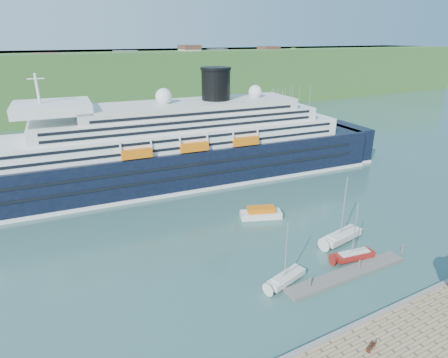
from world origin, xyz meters
TOP-DOWN VIEW (x-y plane):
  - ground at (0.00, 0.00)m, footprint 400.00×400.00m
  - far_hillside at (0.00, 145.00)m, footprint 400.00×50.00m
  - quay_coping at (0.00, -0.20)m, footprint 220.00×0.50m
  - cruise_ship at (-5.78, 50.46)m, footprint 106.74×24.28m
  - park_bench at (-4.85, -3.17)m, footprint 1.48×0.95m
  - floating_pontoon at (3.25, 7.79)m, footprint 18.93×2.52m
  - sailboat_white_near at (-4.86, 10.21)m, footprint 6.70×3.38m
  - sailboat_red at (6.67, 9.95)m, footprint 6.68×2.80m
  - sailboat_white_far at (8.94, 14.51)m, footprint 8.18×3.44m
  - tender_launch at (2.59, 27.32)m, footprint 7.54×4.86m

SIDE VIEW (x-z plane):
  - ground at x=0.00m, z-range 0.00..0.00m
  - floating_pontoon at x=3.25m, z-range 0.00..0.42m
  - tender_launch at x=2.59m, z-range 0.00..1.97m
  - quay_coping at x=0.00m, z-range 1.00..1.30m
  - park_bench at x=-4.85m, z-range 1.00..1.88m
  - sailboat_white_near at x=-4.86m, z-range 0.00..8.34m
  - sailboat_red at x=6.67m, z-range 0.00..8.36m
  - sailboat_white_far at x=8.94m, z-range 0.00..10.25m
  - cruise_ship at x=-5.78m, z-range 0.00..23.76m
  - far_hillside at x=0.00m, z-range 0.00..24.00m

